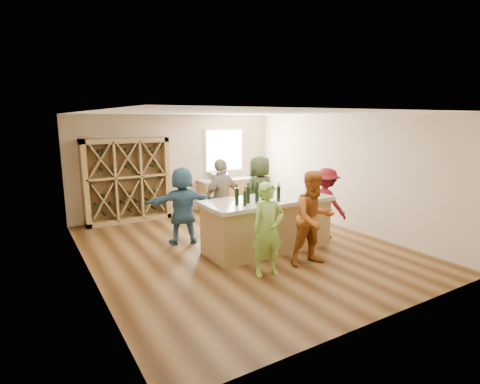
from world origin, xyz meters
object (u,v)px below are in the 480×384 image
wine_bottle_a (237,197)px  wine_bottle_c (248,195)px  tasting_counter_base (267,226)px  wine_rack (127,181)px  sink (220,176)px  wine_bottle_d (257,195)px  wine_bottle_e (263,194)px  person_near_right (314,218)px  person_far_left (183,205)px  wine_bottle_b (245,198)px  person_far_right (260,194)px  person_server (326,203)px  person_near_left (268,229)px  person_far_mid (222,199)px  wine_bottle_f (279,194)px

wine_bottle_a → wine_bottle_c: bearing=5.8°
tasting_counter_base → wine_bottle_a: bearing=-168.2°
wine_rack → wine_bottle_c: wine_rack is taller
sink → wine_bottle_d: wine_bottle_d is taller
sink → wine_bottle_e: 3.87m
wine_rack → sink: wine_rack is taller
wine_bottle_e → person_near_right: size_ratio=0.16×
wine_bottle_d → person_far_left: size_ratio=0.20×
wine_bottle_b → person_far_right: bearing=47.9°
person_server → person_far_right: size_ratio=0.88×
wine_bottle_e → person_far_right: (0.80, 1.31, -0.30)m
wine_bottle_d → wine_bottle_e: bearing=25.1°
wine_bottle_e → person_far_left: 1.85m
wine_bottle_d → person_server: 2.10m
person_near_left → person_server: size_ratio=1.03×
wine_rack → person_near_left: wine_rack is taller
person_far_mid → sink: bearing=-132.2°
wine_bottle_c → tasting_counter_base: bearing=14.5°
wine_bottle_c → person_near_right: person_near_right is taller
wine_bottle_c → person_near_right: (0.83, -0.96, -0.36)m
person_far_right → person_far_left: (-1.94, 0.11, -0.07)m
wine_bottle_c → person_far_mid: person_far_mid is taller
wine_bottle_b → person_server: (2.35, 0.29, -0.42)m
sink → wine_bottle_d: (-1.21, -3.83, 0.23)m
sink → tasting_counter_base: bearing=-102.5°
sink → person_near_left: bearing=-108.3°
wine_bottle_d → person_near_left: person_near_left is taller
wine_bottle_c → person_far_left: person_far_left is taller
wine_bottle_a → wine_rack: bearing=105.5°
wine_bottle_b → person_far_left: 1.72m
wine_rack → wine_bottle_b: (1.18, -3.95, 0.12)m
wine_bottle_f → wine_bottle_c: bearing=166.0°
sink → wine_bottle_f: bearing=-100.9°
wine_bottle_c → person_server: 2.24m
wine_bottle_a → wine_bottle_b: wine_bottle_a is taller
wine_bottle_e → person_far_right: 1.56m
wine_bottle_a → person_far_mid: person_far_mid is taller
wine_bottle_f → wine_bottle_d: bearing=171.7°
person_server → person_near_left: bearing=106.7°
wine_bottle_c → wine_bottle_d: wine_bottle_d is taller
person_server → person_far_mid: (-2.09, 1.11, 0.11)m
tasting_counter_base → wine_bottle_b: 1.06m
person_near_left → person_server: bearing=31.3°
wine_bottle_c → wine_bottle_f: (0.62, -0.15, -0.01)m
wine_bottle_d → person_near_left: 1.00m
sink → wine_bottle_d: bearing=-107.6°
wine_bottle_c → wine_bottle_e: wine_bottle_c is taller
wine_bottle_e → person_near_left: 1.15m
person_near_right → person_server: 1.76m
tasting_counter_base → person_far_right: 1.38m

